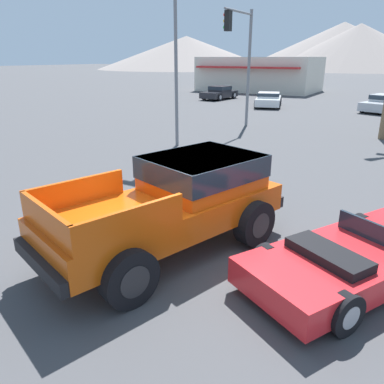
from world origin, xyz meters
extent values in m
plane|color=#424244|center=(0.00, 0.00, 0.00)|extent=(320.00, 320.00, 0.00)
cube|color=#CC4C0C|center=(-0.43, -0.43, 0.82)|extent=(3.31, 5.27, 0.57)
cube|color=#CC4C0C|center=(-0.14, 0.51, 1.46)|extent=(2.35, 2.59, 0.71)
cube|color=#1E2833|center=(-0.14, 0.51, 1.59)|extent=(2.40, 2.65, 0.45)
cube|color=#CC4C0C|center=(-1.73, -1.47, 1.35)|extent=(0.65, 1.90, 0.48)
cube|color=#CC4C0C|center=(0.06, -2.02, 1.35)|extent=(0.65, 1.90, 0.48)
cube|color=#CC4C0C|center=(-1.11, -2.65, 1.35)|extent=(1.81, 0.63, 0.48)
cube|color=black|center=(0.31, 1.96, 0.66)|extent=(1.87, 0.72, 0.24)
cube|color=black|center=(-1.17, -2.83, 0.66)|extent=(1.87, 0.72, 0.24)
cylinder|color=black|center=(-0.95, 1.32, 0.48)|extent=(0.60, 1.02, 0.96)
cylinder|color=#232326|center=(-0.95, 1.32, 0.48)|extent=(0.49, 0.61, 0.53)
cylinder|color=black|center=(0.98, 0.73, 0.48)|extent=(0.60, 1.02, 0.96)
cylinder|color=#232326|center=(0.98, 0.73, 0.48)|extent=(0.49, 0.61, 0.53)
cylinder|color=black|center=(-1.84, -1.59, 0.48)|extent=(0.60, 1.02, 0.96)
cylinder|color=#232326|center=(-1.84, -1.59, 0.48)|extent=(0.49, 0.61, 0.53)
cylinder|color=black|center=(0.09, -2.18, 0.48)|extent=(0.60, 1.02, 0.96)
cylinder|color=#232326|center=(0.09, -2.18, 0.48)|extent=(0.49, 0.61, 0.53)
cube|color=red|center=(2.98, 0.39, 0.40)|extent=(3.48, 4.49, 0.45)
cube|color=#1E2833|center=(3.20, 0.79, 0.80)|extent=(1.32, 0.74, 0.34)
cube|color=black|center=(2.64, -0.26, 0.71)|extent=(1.49, 1.16, 0.16)
cylinder|color=black|center=(2.86, 1.91, 0.32)|extent=(0.50, 0.67, 0.65)
cylinder|color=#9E9EA3|center=(2.86, 1.91, 0.32)|extent=(0.37, 0.42, 0.36)
cylinder|color=black|center=(1.65, -0.37, 0.32)|extent=(0.50, 0.67, 0.65)
cylinder|color=#9E9EA3|center=(1.65, -0.37, 0.32)|extent=(0.37, 0.42, 0.36)
cylinder|color=black|center=(3.10, -1.14, 0.32)|extent=(0.50, 0.67, 0.65)
cylinder|color=#9E9EA3|center=(3.10, -1.14, 0.32)|extent=(0.37, 0.42, 0.36)
cube|color=#B7BABF|center=(1.21, 24.32, 0.46)|extent=(2.99, 4.43, 0.58)
cylinder|color=black|center=(-0.01, 23.39, 0.31)|extent=(0.40, 0.65, 0.62)
cylinder|color=#9E9EA3|center=(-0.01, 23.39, 0.31)|extent=(0.33, 0.40, 0.34)
cylinder|color=black|center=(0.78, 25.79, 0.31)|extent=(0.40, 0.65, 0.62)
cylinder|color=#9E9EA3|center=(0.78, 25.79, 0.31)|extent=(0.33, 0.40, 0.34)
cube|color=#232328|center=(-12.79, 25.99, 0.45)|extent=(2.11, 4.18, 0.53)
cube|color=#232328|center=(-12.78, 26.09, 0.95)|extent=(1.68, 1.83, 0.47)
cube|color=#1E2833|center=(-12.78, 26.09, 1.01)|extent=(1.72, 1.87, 0.28)
cylinder|color=black|center=(-12.08, 24.66, 0.33)|extent=(0.28, 0.68, 0.66)
cylinder|color=#9E9EA3|center=(-12.08, 24.66, 0.33)|extent=(0.27, 0.39, 0.37)
cylinder|color=black|center=(-13.74, 24.82, 0.33)|extent=(0.28, 0.68, 0.66)
cylinder|color=#9E9EA3|center=(-13.74, 24.82, 0.33)|extent=(0.27, 0.39, 0.37)
cylinder|color=black|center=(-11.84, 27.15, 0.33)|extent=(0.28, 0.68, 0.66)
cylinder|color=#9E9EA3|center=(-11.84, 27.15, 0.33)|extent=(0.27, 0.39, 0.37)
cylinder|color=black|center=(-13.50, 27.31, 0.33)|extent=(0.28, 0.68, 0.66)
cylinder|color=#9E9EA3|center=(-13.50, 27.31, 0.33)|extent=(0.27, 0.39, 0.37)
cube|color=white|center=(-6.93, 23.10, 0.44)|extent=(2.96, 4.49, 0.55)
cube|color=white|center=(-6.90, 23.00, 0.91)|extent=(2.05, 2.13, 0.39)
cube|color=#1E2833|center=(-6.90, 23.00, 0.96)|extent=(2.09, 2.18, 0.24)
cylinder|color=black|center=(-8.15, 24.06, 0.31)|extent=(0.39, 0.66, 0.62)
cylinder|color=#9E9EA3|center=(-8.15, 24.06, 0.31)|extent=(0.32, 0.40, 0.34)
cylinder|color=black|center=(-6.47, 24.58, 0.31)|extent=(0.39, 0.66, 0.62)
cylinder|color=#9E9EA3|center=(-6.47, 24.58, 0.31)|extent=(0.32, 0.40, 0.34)
cylinder|color=black|center=(-7.40, 21.61, 0.31)|extent=(0.39, 0.66, 0.62)
cylinder|color=#9E9EA3|center=(-7.40, 21.61, 0.31)|extent=(0.32, 0.40, 0.34)
cylinder|color=black|center=(-5.72, 22.13, 0.31)|extent=(0.39, 0.66, 0.62)
cylinder|color=#9E9EA3|center=(-5.72, 22.13, 0.31)|extent=(0.32, 0.40, 0.34)
cylinder|color=slate|center=(-4.95, 14.10, 3.03)|extent=(0.16, 0.16, 6.06)
cylinder|color=slate|center=(-4.95, 12.54, 5.81)|extent=(0.11, 3.12, 0.11)
cube|color=black|center=(-4.95, 11.35, 5.31)|extent=(0.26, 0.34, 0.90)
sphere|color=red|center=(-5.10, 11.35, 5.58)|extent=(0.20, 0.20, 0.20)
sphere|color=orange|center=(-5.10, 11.35, 5.31)|extent=(0.20, 0.20, 0.20)
sphere|color=green|center=(-5.10, 11.35, 5.04)|extent=(0.20, 0.20, 0.20)
cylinder|color=slate|center=(-5.51, 7.72, 4.41)|extent=(0.14, 0.14, 8.81)
cube|color=beige|center=(-13.06, 36.55, 1.86)|extent=(12.82, 7.71, 3.72)
cube|color=red|center=(-13.06, 32.34, 2.68)|extent=(11.54, 0.70, 0.20)
cone|color=gray|center=(-15.27, 119.76, 6.44)|extent=(52.59, 52.59, 12.88)
cone|color=gray|center=(-65.79, 105.50, 5.08)|extent=(58.08, 58.08, 10.15)
cone|color=gray|center=(-22.14, 131.90, 7.19)|extent=(65.35, 65.35, 14.38)
camera|label=1|loc=(3.51, -5.98, 3.71)|focal=35.00mm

